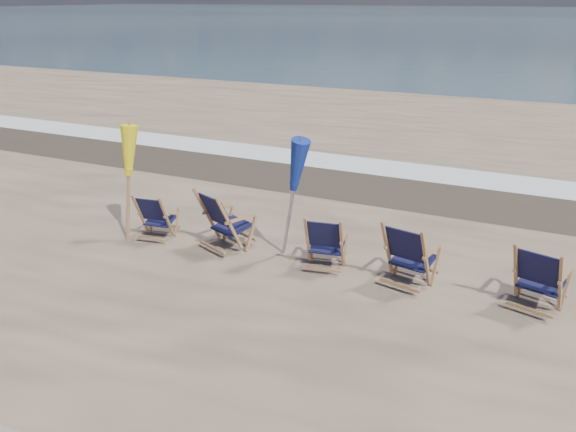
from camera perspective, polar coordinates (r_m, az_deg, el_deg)
name	(u,v)px	position (r m, az deg, el deg)	size (l,w,h in m)	color
ocean	(543,16)	(133.12, 24.44, 17.97)	(400.00, 400.00, 0.00)	#3C5664
surf_foam	(389,168)	(14.30, 10.27, 4.80)	(200.00, 1.40, 0.01)	silver
wet_sand_strip	(372,185)	(12.92, 8.54, 3.09)	(200.00, 2.60, 0.00)	#42362A
beach_chair_0	(166,219)	(9.86, -12.25, -0.29)	(0.57, 0.65, 0.90)	#121336
beach_chair_1	(229,226)	(9.11, -5.97, -1.04)	(0.71, 0.80, 1.11)	#121336
beach_chair_2	(342,245)	(8.59, 5.46, -3.00)	(0.61, 0.69, 0.96)	#121336
beach_chair_3	(425,261)	(8.17, 13.78, -4.48)	(0.69, 0.77, 1.07)	#121336
beach_chair_4	(560,286)	(8.15, 25.89, -6.41)	(0.66, 0.74, 1.02)	#121336
umbrella_yellow	(125,157)	(9.86, -16.26, 5.75)	(0.30, 0.30, 2.01)	#996E44
umbrella_blue	(291,167)	(8.69, 0.31, 4.99)	(0.30, 0.30, 2.08)	#A5A5AD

